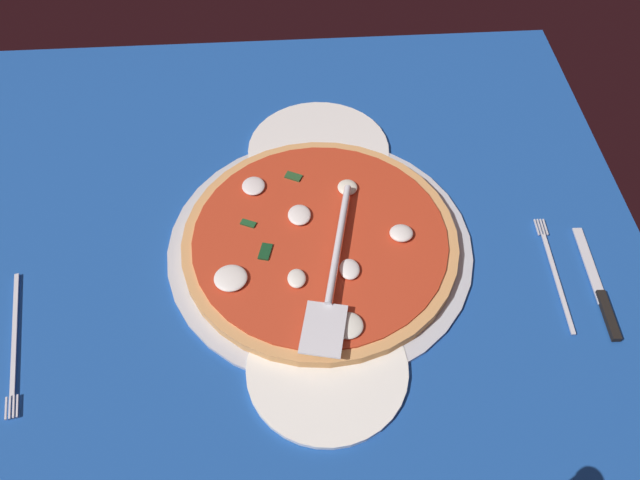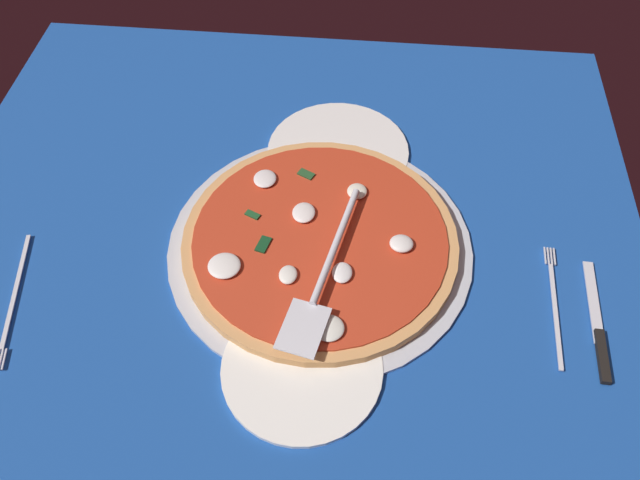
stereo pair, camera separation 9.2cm
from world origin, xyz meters
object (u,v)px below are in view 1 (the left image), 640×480
object	(u,v)px
dinner_plate_left	(319,150)
dinner_plate_right	(327,369)
pizza_server	(333,271)
pizza	(320,241)
place_setting_far	(577,284)

from	to	relation	value
dinner_plate_left	dinner_plate_right	size ratio (longest dim) A/B	1.13
pizza_server	pizza	bearing A→B (deg)	-156.65
pizza	place_setting_far	xyz separation A→B (cm)	(8.93, 35.74, -1.46)
dinner_plate_right	pizza_server	xyz separation A→B (cm)	(-12.68, 1.71, 3.69)
pizza_server	place_setting_far	bearing A→B (deg)	99.36
pizza	dinner_plate_right	bearing A→B (deg)	-0.93
dinner_plate_left	place_setting_far	size ratio (longest dim) A/B	1.10
dinner_plate_right	pizza	size ratio (longest dim) A/B	0.52
dinner_plate_right	pizza_server	distance (cm)	13.31
dinner_plate_left	place_setting_far	bearing A→B (deg)	50.03
dinner_plate_right	pizza	distance (cm)	19.86
place_setting_far	pizza_server	bearing A→B (deg)	89.45
dinner_plate_right	pizza	xyz separation A→B (cm)	(-19.81, 0.32, 1.32)
dinner_plate_right	place_setting_far	xyz separation A→B (cm)	(-10.88, 36.06, -0.14)
dinner_plate_right	dinner_plate_left	bearing A→B (deg)	177.91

